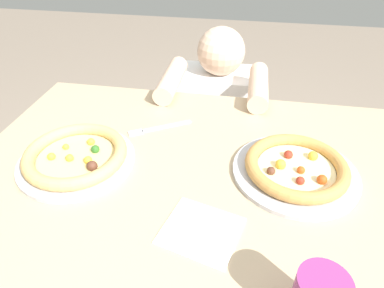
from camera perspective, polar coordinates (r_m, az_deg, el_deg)
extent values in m
cube|color=tan|center=(0.90, -0.41, -5.46)|extent=(1.20, 0.85, 0.04)
cylinder|color=#89765B|center=(1.54, -17.48, -4.91)|extent=(0.07, 0.07, 0.71)
cylinder|color=#89765B|center=(1.45, 23.29, -9.44)|extent=(0.07, 0.07, 0.71)
cylinder|color=#B7B7BC|center=(0.96, -19.04, -2.73)|extent=(0.31, 0.31, 0.01)
cylinder|color=#E5CC7F|center=(0.95, -19.16, -2.21)|extent=(0.20, 0.20, 0.01)
torus|color=tan|center=(0.94, -19.31, -1.63)|extent=(0.27, 0.27, 0.03)
sphere|color=brown|center=(0.89, -16.71, -3.63)|extent=(0.03, 0.03, 0.03)
sphere|color=gold|center=(0.91, -17.36, -2.63)|extent=(0.02, 0.02, 0.02)
sphere|color=gold|center=(0.93, -20.19, -2.25)|extent=(0.02, 0.02, 0.02)
sphere|color=#2D6623|center=(0.94, -16.20, -0.86)|extent=(0.02, 0.02, 0.02)
sphere|color=gold|center=(0.98, -16.88, 0.35)|extent=(0.02, 0.02, 0.02)
sphere|color=gold|center=(0.96, -22.90, -1.99)|extent=(0.02, 0.02, 0.02)
sphere|color=gold|center=(0.98, -20.76, -0.46)|extent=(0.02, 0.02, 0.02)
cylinder|color=#B7B7BC|center=(0.91, 17.18, -4.67)|extent=(0.32, 0.32, 0.01)
cylinder|color=beige|center=(0.90, 17.30, -4.14)|extent=(0.20, 0.20, 0.01)
torus|color=#C68C47|center=(0.89, 17.43, -3.59)|extent=(0.26, 0.26, 0.03)
sphere|color=brown|center=(0.86, 13.36, -4.64)|extent=(0.02, 0.02, 0.02)
sphere|color=maroon|center=(0.92, 16.15, -1.76)|extent=(0.02, 0.02, 0.02)
sphere|color=#BF4C19|center=(0.88, 18.12, -4.27)|extent=(0.02, 0.02, 0.02)
sphere|color=maroon|center=(0.85, 18.03, -5.99)|extent=(0.02, 0.02, 0.02)
sphere|color=gold|center=(0.88, 14.92, -3.39)|extent=(0.03, 0.03, 0.03)
sphere|color=gold|center=(0.94, 19.98, -1.93)|extent=(0.03, 0.03, 0.03)
sphere|color=#BF4C19|center=(0.87, 21.34, -5.71)|extent=(0.03, 0.03, 0.03)
cube|color=white|center=(0.74, 1.54, -14.60)|extent=(0.19, 0.18, 0.00)
cube|color=silver|center=(1.05, -4.30, 3.05)|extent=(0.14, 0.09, 0.00)
cube|color=silver|center=(1.03, -9.60, 1.93)|extent=(0.05, 0.04, 0.00)
cylinder|color=#333847|center=(1.74, 3.98, -3.07)|extent=(0.28, 0.28, 0.45)
cube|color=white|center=(1.53, 4.54, 7.42)|extent=(0.36, 0.22, 0.27)
sphere|color=beige|center=(1.44, 4.99, 15.51)|extent=(0.20, 0.20, 0.20)
cylinder|color=beige|center=(1.26, -3.54, 10.91)|extent=(0.07, 0.28, 0.07)
cylinder|color=beige|center=(1.24, 11.27, 9.62)|extent=(0.07, 0.28, 0.07)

